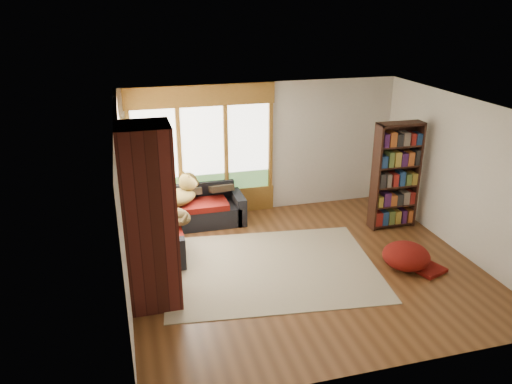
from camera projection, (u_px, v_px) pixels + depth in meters
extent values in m
plane|color=#543017|center=(304.00, 267.00, 8.11)|extent=(5.50, 5.50, 0.00)
plane|color=white|center=(311.00, 108.00, 7.16)|extent=(5.50, 5.50, 0.00)
cube|color=silver|center=(263.00, 148.00, 9.88)|extent=(5.50, 0.04, 2.60)
cube|color=silver|center=(389.00, 274.00, 5.38)|extent=(5.50, 0.04, 2.60)
cube|color=silver|center=(122.00, 211.00, 6.96)|extent=(0.04, 5.00, 2.60)
cube|color=silver|center=(462.00, 177.00, 8.30)|extent=(0.04, 5.00, 2.60)
cube|color=olive|center=(203.00, 151.00, 9.54)|extent=(2.82, 0.10, 1.90)
cube|color=white|center=(203.00, 151.00, 9.54)|extent=(2.54, 0.09, 1.62)
cube|color=olive|center=(123.00, 179.00, 8.03)|extent=(0.10, 2.62, 1.90)
cube|color=white|center=(123.00, 179.00, 8.03)|extent=(0.09, 2.36, 1.62)
cube|color=#74805B|center=(121.00, 142.00, 8.64)|extent=(0.03, 0.72, 0.90)
cube|color=#471914|center=(150.00, 218.00, 6.74)|extent=(0.70, 0.70, 2.60)
cube|color=black|center=(186.00, 216.00, 9.47)|extent=(2.20, 0.90, 0.42)
cube|color=black|center=(182.00, 190.00, 9.64)|extent=(2.20, 0.20, 0.38)
cube|color=black|center=(237.00, 206.00, 9.68)|extent=(0.20, 0.90, 0.60)
cube|color=maroon|center=(180.00, 206.00, 9.24)|extent=(1.90, 0.66, 0.12)
cube|color=black|center=(153.00, 235.00, 8.73)|extent=(0.90, 2.20, 0.42)
cube|color=black|center=(131.00, 216.00, 8.50)|extent=(0.20, 2.20, 0.38)
cube|color=black|center=(158.00, 257.00, 7.80)|extent=(0.90, 0.20, 0.60)
cube|color=maroon|center=(161.00, 228.00, 8.35)|extent=(0.66, 1.20, 0.12)
cube|color=maroon|center=(157.00, 207.00, 9.20)|extent=(0.66, 0.66, 0.12)
cube|color=beige|center=(271.00, 268.00, 8.07)|extent=(3.64, 2.94, 0.01)
cube|color=#321910|center=(415.00, 174.00, 9.30)|extent=(0.04, 0.29, 2.02)
cube|color=#321910|center=(375.00, 178.00, 9.10)|extent=(0.04, 0.29, 2.02)
cube|color=#321910|center=(392.00, 174.00, 9.32)|extent=(0.86, 0.02, 2.02)
cube|color=#321910|center=(391.00, 223.00, 9.55)|extent=(0.78, 0.27, 0.03)
cube|color=#321910|center=(393.00, 204.00, 9.41)|extent=(0.78, 0.27, 0.03)
cube|color=#321910|center=(395.00, 185.00, 9.27)|extent=(0.78, 0.27, 0.03)
cube|color=#321910|center=(397.00, 166.00, 9.13)|extent=(0.78, 0.27, 0.03)
cube|color=#321910|center=(399.00, 146.00, 8.99)|extent=(0.78, 0.27, 0.03)
cube|color=#321910|center=(401.00, 125.00, 8.85)|extent=(0.78, 0.27, 0.03)
cube|color=#726659|center=(396.00, 176.00, 9.18)|extent=(0.74, 0.21, 1.86)
ellipsoid|color=maroon|center=(406.00, 255.00, 8.02)|extent=(0.90, 0.90, 0.41)
ellipsoid|color=olive|center=(174.00, 192.00, 9.15)|extent=(1.01, 0.85, 0.29)
sphere|color=olive|center=(188.00, 181.00, 9.28)|extent=(0.46, 0.46, 0.35)
cone|color=olive|center=(185.00, 175.00, 9.20)|extent=(0.17, 0.17, 0.15)
ellipsoid|color=#3A2D1B|center=(175.00, 211.00, 8.46)|extent=(0.67, 0.81, 0.23)
sphere|color=#3A2D1B|center=(168.00, 200.00, 8.61)|extent=(0.36, 0.36, 0.28)
cone|color=#3A2D1B|center=(169.00, 195.00, 8.53)|extent=(0.13, 0.13, 0.12)
cube|color=#31261A|center=(219.00, 181.00, 9.63)|extent=(0.45, 0.12, 0.45)
cube|color=#31261A|center=(188.00, 184.00, 9.48)|extent=(0.45, 0.12, 0.45)
cube|color=#31261A|center=(139.00, 198.00, 8.84)|extent=(0.45, 0.12, 0.45)
cube|color=#31261A|center=(143.00, 223.00, 7.85)|extent=(0.45, 0.12, 0.45)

